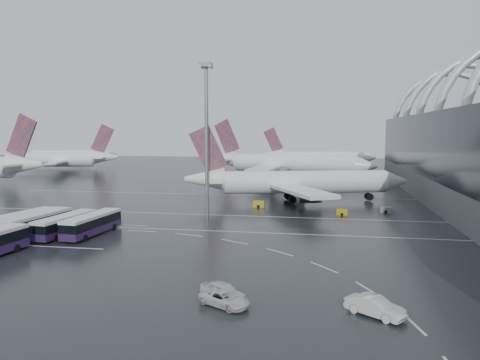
% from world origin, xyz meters
% --- Properties ---
extents(ground, '(420.00, 420.00, 0.00)m').
position_xyz_m(ground, '(0.00, 0.00, 0.00)').
color(ground, black).
rests_on(ground, ground).
extents(lane_marking_near, '(120.00, 0.25, 0.01)m').
position_xyz_m(lane_marking_near, '(0.00, -2.00, 0.01)').
color(lane_marking_near, beige).
rests_on(lane_marking_near, ground).
extents(lane_marking_mid, '(120.00, 0.25, 0.01)m').
position_xyz_m(lane_marking_mid, '(0.00, 12.00, 0.01)').
color(lane_marking_mid, beige).
rests_on(lane_marking_mid, ground).
extents(lane_marking_far, '(120.00, 0.25, 0.01)m').
position_xyz_m(lane_marking_far, '(0.00, 40.00, 0.01)').
color(lane_marking_far, beige).
rests_on(lane_marking_far, ground).
extents(bus_bay_line_south, '(28.00, 0.25, 0.01)m').
position_xyz_m(bus_bay_line_south, '(-24.00, -16.00, 0.01)').
color(bus_bay_line_south, beige).
rests_on(bus_bay_line_south, ground).
extents(bus_bay_line_north, '(28.00, 0.25, 0.01)m').
position_xyz_m(bus_bay_line_north, '(-24.00, 0.00, 0.01)').
color(bus_bay_line_north, beige).
rests_on(bus_bay_line_north, ground).
extents(airliner_main, '(50.51, 43.68, 17.32)m').
position_xyz_m(airliner_main, '(12.83, 31.51, 4.34)').
color(airliner_main, white).
rests_on(airliner_main, ground).
extents(airliner_gate_b, '(57.19, 50.75, 20.22)m').
position_xyz_m(airliner_gate_b, '(6.74, 80.70, 5.06)').
color(airliner_gate_b, white).
rests_on(airliner_gate_b, ground).
extents(airliner_gate_c, '(49.46, 45.57, 17.62)m').
position_xyz_m(airliner_gate_c, '(16.09, 130.31, 4.41)').
color(airliner_gate_c, white).
rests_on(airliner_gate_c, ground).
extents(jet_remote_mid, '(42.69, 34.65, 18.76)m').
position_xyz_m(jet_remote_mid, '(-80.23, 93.24, 4.84)').
color(jet_remote_mid, white).
rests_on(jet_remote_mid, ground).
extents(jet_remote_far, '(42.75, 34.48, 18.60)m').
position_xyz_m(jet_remote_far, '(-89.27, 113.96, 4.80)').
color(jet_remote_far, white).
rests_on(jet_remote_far, ground).
extents(bus_row_near_a, '(4.90, 12.60, 3.03)m').
position_xyz_m(bus_row_near_a, '(-27.92, -7.43, 1.66)').
color(bus_row_near_a, '#29133C').
rests_on(bus_row_near_a, ground).
extents(bus_row_near_b, '(4.69, 13.81, 3.33)m').
position_xyz_m(bus_row_near_b, '(-24.15, -9.67, 1.83)').
color(bus_row_near_b, '#29133C').
rests_on(bus_row_near_b, ground).
extents(bus_row_near_c, '(4.23, 12.79, 3.09)m').
position_xyz_m(bus_row_near_c, '(-19.68, -8.95, 1.70)').
color(bus_row_near_c, '#29133C').
rests_on(bus_row_near_c, ground).
extents(bus_row_near_d, '(3.95, 13.07, 3.17)m').
position_xyz_m(bus_row_near_d, '(-15.77, -7.97, 1.74)').
color(bus_row_near_d, '#29133C').
rests_on(bus_row_near_d, ground).
extents(van_curve_a, '(5.46, 4.37, 1.38)m').
position_xyz_m(van_curve_a, '(10.53, -33.39, 0.69)').
color(van_curve_a, silver).
rests_on(van_curve_a, ground).
extents(van_curve_b, '(5.25, 4.43, 1.70)m').
position_xyz_m(van_curve_b, '(10.08, -31.91, 0.85)').
color(van_curve_b, silver).
rests_on(van_curve_b, ground).
extents(van_curve_c, '(5.32, 4.53, 1.73)m').
position_xyz_m(van_curve_c, '(23.84, -33.37, 0.86)').
color(van_curve_c, silver).
rests_on(van_curve_c, ground).
extents(floodlight_mast, '(2.16, 2.16, 28.23)m').
position_xyz_m(floodlight_mast, '(-1.96, 9.83, 17.76)').
color(floodlight_mast, gray).
rests_on(floodlight_mast, ground).
extents(gse_cart_belly_a, '(2.04, 1.21, 1.11)m').
position_xyz_m(gse_cart_belly_a, '(22.91, 16.21, 0.56)').
color(gse_cart_belly_a, '#AD9C17').
rests_on(gse_cart_belly_a, ground).
extents(gse_cart_belly_c, '(2.33, 1.38, 1.27)m').
position_xyz_m(gse_cart_belly_c, '(6.03, 22.65, 0.64)').
color(gse_cart_belly_c, '#AD9C17').
rests_on(gse_cart_belly_c, ground).
extents(gse_cart_belly_d, '(2.11, 1.24, 1.15)m').
position_xyz_m(gse_cart_belly_d, '(31.45, 20.28, 0.57)').
color(gse_cart_belly_d, slate).
rests_on(gse_cart_belly_d, ground).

